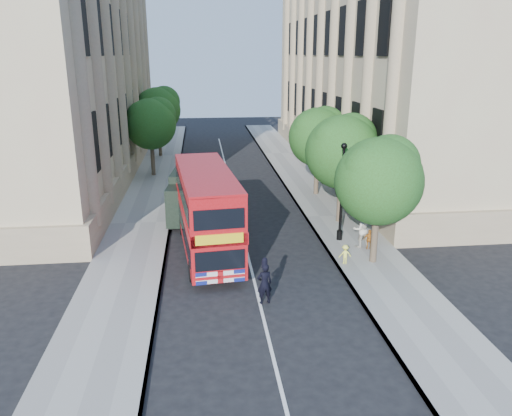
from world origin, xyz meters
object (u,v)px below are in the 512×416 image
object	(u,v)px
woman_pedestrian	(361,229)
police_constable	(265,284)
double_decker_bus	(207,209)
lamp_post	(341,196)
box_van	(189,198)

from	to	relation	value
woman_pedestrian	police_constable	bearing A→B (deg)	34.15
double_decker_bus	police_constable	size ratio (longest dim) A/B	5.34
police_constable	woman_pedestrian	bearing A→B (deg)	-149.04
police_constable	double_decker_bus	bearing A→B (deg)	-80.96
lamp_post	woman_pedestrian	world-z (taller)	lamp_post
police_constable	woman_pedestrian	size ratio (longest dim) A/B	0.91
lamp_post	police_constable	bearing A→B (deg)	-127.31
lamp_post	double_decker_bus	distance (m)	7.00
box_van	woman_pedestrian	bearing A→B (deg)	-26.76
police_constable	woman_pedestrian	distance (m)	7.65
double_decker_bus	police_constable	world-z (taller)	double_decker_bus
double_decker_bus	box_van	bearing A→B (deg)	94.63
woman_pedestrian	double_decker_bus	bearing A→B (deg)	-11.32
police_constable	woman_pedestrian	xyz separation A→B (m)	(5.59, 5.22, 0.20)
police_constable	lamp_post	bearing A→B (deg)	-139.39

